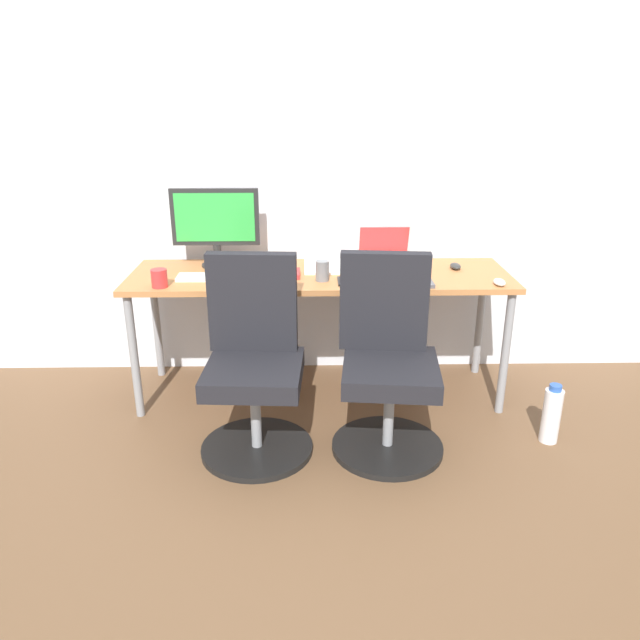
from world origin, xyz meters
The scene contains 17 objects.
ground_plane centered at (0.00, 0.00, 0.00)m, with size 5.28×5.28×0.00m, color brown.
back_wall centered at (0.00, 0.38, 1.30)m, with size 4.40×0.04×2.60m, color silver.
desk centered at (0.00, 0.00, 0.66)m, with size 2.04×0.60×0.72m.
office_chair_left centered at (-0.32, -0.55, 0.42)m, with size 0.54×0.54×0.94m.
office_chair_right centered at (0.31, -0.55, 0.42)m, with size 0.54×0.54×0.94m.
water_bottle_on_floor centered at (1.13, -0.55, 0.15)m, with size 0.09×0.09×0.31m.
desktop_monitor centered at (-0.57, 0.16, 0.97)m, with size 0.48×0.18×0.43m.
open_laptop centered at (0.37, 0.16, 0.77)m, with size 0.31×0.29×0.22m.
keyboard_by_monitor centered at (-0.58, -0.09, 0.72)m, with size 0.34×0.12×0.02m, color silver.
keyboard_by_laptop centered at (0.40, -0.22, 0.72)m, with size 0.34×0.12×0.02m, color #515156.
mouse_by_monitor centered at (0.91, -0.23, 0.73)m, with size 0.06×0.10×0.03m, color silver.
mouse_by_laptop centered at (0.75, 0.07, 0.73)m, with size 0.06×0.10×0.03m, color #2D2D2D.
coffee_mug centered at (-0.81, -0.23, 0.76)m, with size 0.08×0.08×0.09m, color red.
pen_cup centered at (0.01, -0.13, 0.77)m, with size 0.07×0.07×0.10m, color slate.
phone_near_laptop centered at (0.12, -0.16, 0.72)m, with size 0.07×0.14×0.01m, color black.
notebook centered at (-0.21, -0.05, 0.73)m, with size 0.21×0.15×0.03m, color red.
paper_pile centered at (0.02, 0.12, 0.72)m, with size 0.21×0.30×0.01m, color white.
Camera 1 is at (-0.06, -3.14, 1.64)m, focal length 33.96 mm.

